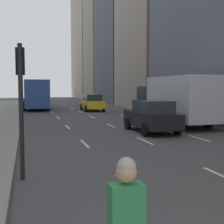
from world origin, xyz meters
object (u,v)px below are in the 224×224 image
(city_bus, at_px, (36,93))
(traffic_light_pole, at_px, (21,89))
(sedan_black_near, at_px, (152,116))
(taxi_lead, at_px, (92,103))
(box_truck, at_px, (175,99))

(city_bus, bearing_deg, traffic_light_pole, -92.26)
(sedan_black_near, bearing_deg, taxi_lead, 90.00)
(sedan_black_near, xyz_separation_m, city_bus, (-5.61, 21.62, 0.90))
(sedan_black_near, bearing_deg, box_truck, 45.30)
(taxi_lead, height_order, sedan_black_near, taxi_lead)
(taxi_lead, bearing_deg, box_truck, -78.12)
(traffic_light_pole, bearing_deg, taxi_lead, 73.91)
(taxi_lead, xyz_separation_m, traffic_light_pole, (-6.75, -23.40, 1.53))
(taxi_lead, height_order, city_bus, city_bus)
(taxi_lead, height_order, box_truck, box_truck)
(box_truck, bearing_deg, sedan_black_near, -134.70)
(taxi_lead, relative_size, traffic_light_pole, 1.22)
(traffic_light_pole, bearing_deg, city_bus, 87.74)
(city_bus, bearing_deg, sedan_black_near, -75.45)
(sedan_black_near, xyz_separation_m, box_truck, (2.80, 2.83, 0.82))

